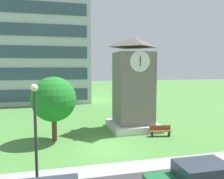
% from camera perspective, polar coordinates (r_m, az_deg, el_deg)
% --- Properties ---
extents(ground_plane, '(160.00, 160.00, 0.00)m').
position_cam_1_polar(ground_plane, '(17.14, -1.31, -14.24)').
color(ground_plane, '#4C893D').
extents(kerb_strip, '(120.00, 1.60, 0.01)m').
position_cam_1_polar(kerb_strip, '(14.15, 1.77, -18.66)').
color(kerb_strip, '#9E9E99').
rests_on(kerb_strip, ground).
extents(office_building, '(16.49, 10.89, 16.00)m').
position_cam_1_polar(office_building, '(41.72, -17.65, 8.30)').
color(office_building, '#B7BCC6').
rests_on(office_building, ground).
extents(clock_tower, '(4.36, 4.36, 8.51)m').
position_cam_1_polar(clock_tower, '(21.71, 5.23, 0.06)').
color(clock_tower, slate).
rests_on(clock_tower, ground).
extents(park_bench, '(1.86, 0.82, 0.88)m').
position_cam_1_polar(park_bench, '(20.31, 11.77, -9.83)').
color(park_bench, brown).
rests_on(park_bench, ground).
extents(street_lamp, '(0.36, 0.36, 5.02)m').
position_cam_1_polar(street_lamp, '(11.60, -18.27, -7.80)').
color(street_lamp, '#333338').
rests_on(street_lamp, ground).
extents(tree_near_tower, '(3.49, 3.49, 5.07)m').
position_cam_1_polar(tree_near_tower, '(18.56, -14.09, -2.35)').
color(tree_near_tower, '#513823').
rests_on(tree_near_tower, ground).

